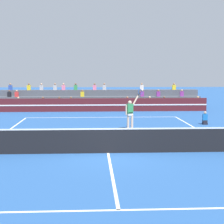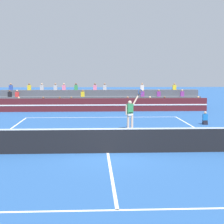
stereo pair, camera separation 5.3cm
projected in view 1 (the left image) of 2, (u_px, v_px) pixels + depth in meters
The scene contains 8 objects.
ground_plane at pixel (108, 153), 15.68m from camera, with size 120.00×120.00×0.00m, color #285699.
court_lines at pixel (108, 153), 15.68m from camera, with size 11.10×23.90×0.01m.
tennis_net at pixel (108, 140), 15.62m from camera, with size 12.00×0.10×1.10m.
sponsor_banner_wall at pixel (100, 105), 31.34m from camera, with size 18.00×0.26×1.10m.
bleacher_stand at pixel (100, 101), 33.85m from camera, with size 18.06×2.85×2.28m.
ball_kid_courtside at pixel (205, 119), 23.88m from camera, with size 0.30×0.36×0.84m.
tennis_player at pixel (130, 113), 21.66m from camera, with size 1.10×0.58×2.41m.
tennis_ball at pixel (157, 132), 20.92m from camera, with size 0.07×0.07×0.07m, color #C6DB33.
Camera 1 is at (-0.62, -15.38, 3.48)m, focal length 60.00 mm.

